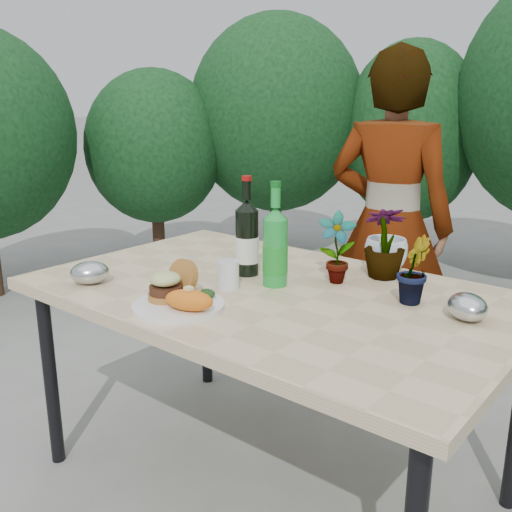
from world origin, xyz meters
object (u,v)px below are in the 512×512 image
Objects in this scene: dinner_plate at (178,306)px; person at (389,226)px; wine_bottle at (247,239)px; patio_table at (271,305)px.

person reaches higher than dinner_plate.
person is at bearing 101.20° from wine_bottle.
wine_bottle is 0.89m from person.
patio_table is 1.01× the size of person.
wine_bottle reaches higher than dinner_plate.
patio_table is 0.35m from dinner_plate.
person is at bearing 87.29° from dinner_plate.
dinner_plate is at bearing -107.99° from patio_table.
dinner_plate is (-0.11, -0.32, 0.06)m from patio_table.
dinner_plate is 0.42m from wine_bottle.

